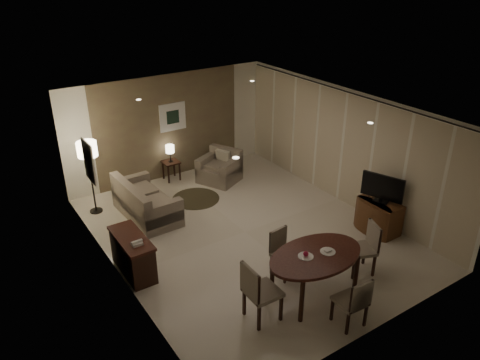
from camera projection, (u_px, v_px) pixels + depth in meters
room_shell at (235, 168)px, 9.67m from camera, size 5.50×7.00×2.70m
taupe_accent at (169, 127)px, 11.99m from camera, size 3.96×0.03×2.70m
curtain_wall at (342, 148)px, 10.72m from camera, size 0.08×6.70×2.58m
curtain_rod at (348, 92)px, 10.15m from camera, size 0.03×6.80×0.03m
art_back_frame at (173, 117)px, 11.91m from camera, size 0.72×0.03×0.72m
art_back_canvas at (173, 117)px, 11.90m from camera, size 0.34×0.01×0.34m
art_left_frame at (89, 162)px, 8.70m from camera, size 0.03×0.60×0.80m
art_left_canvas at (90, 162)px, 8.71m from camera, size 0.01×0.46×0.64m
downlight_nl at (236, 158)px, 6.74m from camera, size 0.10×0.10×0.01m
downlight_nr at (370, 123)px, 8.14m from camera, size 0.10×0.10×0.01m
downlight_fl at (139, 100)px, 9.45m from camera, size 0.10×0.10×0.01m
downlight_fr at (252, 81)px, 10.84m from camera, size 0.10×0.10×0.01m
console_desk at (133, 255)px, 8.56m from camera, size 0.48×1.20×0.75m
telephone at (137, 243)px, 8.15m from camera, size 0.20×0.14×0.09m
tv_cabinet at (379, 216)px, 9.88m from camera, size 0.48×0.90×0.70m
flat_tv at (382, 188)px, 9.58m from camera, size 0.36×0.85×0.60m
dining_table at (314, 275)px, 7.96m from camera, size 1.76×1.10×0.82m
chair_near at (350, 300)px, 7.30m from camera, size 0.47×0.47×0.92m
chair_far at (285, 254)px, 8.45m from camera, size 0.48×0.48×0.88m
chair_left at (263, 291)px, 7.39m from camera, size 0.52×0.52×1.06m
chair_right at (361, 249)px, 8.52m from camera, size 0.62×0.62×0.98m
plate_a at (306, 256)px, 7.72m from camera, size 0.26×0.26×0.02m
plate_b at (328, 252)px, 7.85m from camera, size 0.26×0.26×0.02m
fruit_apple at (306, 254)px, 7.70m from camera, size 0.09×0.09×0.09m
napkin at (328, 250)px, 7.84m from camera, size 0.12×0.08×0.03m
round_rug at (196, 198)px, 11.31m from camera, size 1.14×1.14×0.01m
sofa at (146, 199)px, 10.40m from camera, size 1.85×0.98×0.85m
armchair at (219, 166)px, 12.03m from camera, size 1.19×1.21×0.82m
side_table at (171, 170)px, 12.18m from camera, size 0.40×0.40×0.51m
table_lamp at (170, 153)px, 11.96m from camera, size 0.22×0.22×0.50m
floor_lamp at (91, 178)px, 10.39m from camera, size 0.43×0.43×1.71m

